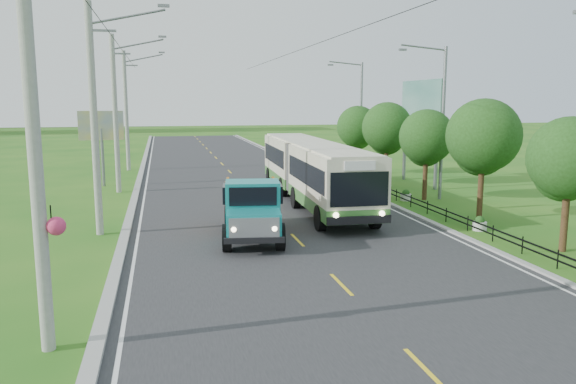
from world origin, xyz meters
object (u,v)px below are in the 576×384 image
object	(u,v)px
tree_fourth	(426,140)
planter_near	(480,224)
tree_third	(483,140)
pole_mid	(116,113)
tree_fifth	(387,130)
dump_truck	(252,204)
pole_nearest	(37,143)
bus	(312,167)
planter_mid	(406,196)
planter_far	(360,178)
tree_back	(358,129)
tree_second	(568,162)
billboard_left	(101,130)
pole_far	(127,110)
billboard_right	(421,108)
pole_near	(95,119)
streetlight_mid	(441,117)
streetlight_far	(359,113)

from	to	relation	value
tree_fourth	planter_near	size ratio (longest dim) A/B	8.06
tree_third	planter_near	world-z (taller)	tree_third
pole_mid	tree_third	xyz separation A→B (m)	(18.12, -12.86, -1.11)
tree_fifth	dump_truck	distance (m)	17.82
pole_nearest	bus	bearing A→B (deg)	57.62
pole_nearest	tree_fourth	size ratio (longest dim) A/B	1.85
pole_nearest	pole_mid	bearing A→B (deg)	90.06
tree_fourth	dump_truck	xyz separation A→B (m)	(-11.65, -7.28, -2.11)
planter_mid	planter_far	world-z (taller)	same
pole_mid	tree_back	world-z (taller)	pole_mid
tree_second	billboard_left	xyz separation A→B (m)	(-19.36, 21.86, 0.35)
pole_mid	tree_third	bearing A→B (deg)	-35.36
pole_far	billboard_right	bearing A→B (deg)	-32.30
pole_near	billboard_right	world-z (taller)	pole_near
pole_mid	streetlight_mid	size ratio (longest dim) A/B	1.10
tree_third	bus	world-z (taller)	tree_third
billboard_left	bus	distance (m)	15.67
planter_mid	tree_fifth	bearing A→B (deg)	78.44
tree_third	billboard_left	bearing A→B (deg)	140.67
pole_near	tree_back	distance (m)	24.98
planter_mid	billboard_left	xyz separation A→B (m)	(-18.10, 10.00, 3.58)
pole_near	pole_far	xyz separation A→B (m)	(0.00, 24.00, 0.00)
tree_second	planter_far	distance (m)	20.16
bus	planter_far	bearing A→B (deg)	54.39
tree_third	tree_fourth	distance (m)	6.01
pole_far	planter_mid	size ratio (longest dim) A/B	14.93
planter_near	pole_near	bearing A→B (deg)	169.91
tree_fourth	billboard_left	world-z (taller)	tree_fourth
tree_back	tree_third	bearing A→B (deg)	-90.00
pole_far	tree_second	size ratio (longest dim) A/B	1.89
tree_fourth	planter_far	bearing A→B (deg)	99.08
tree_third	streetlight_far	xyz separation A→B (m)	(0.79, 19.86, 0.92)
tree_fifth	planter_mid	distance (m)	7.21
streetlight_mid	planter_near	distance (m)	9.46
tree_second	tree_third	world-z (taller)	tree_third
planter_mid	billboard_left	bearing A→B (deg)	151.08
planter_near	planter_far	world-z (taller)	same
pole_far	tree_second	world-z (taller)	pole_far
streetlight_far	bus	world-z (taller)	streetlight_far
billboard_left	bus	bearing A→B (deg)	-36.71
pole_mid	tree_fourth	distance (m)	19.43
pole_far	dump_truck	distance (m)	27.17
planter_mid	bus	size ratio (longest dim) A/B	0.04
pole_near	tree_fifth	distance (m)	21.31
tree_second	planter_near	world-z (taller)	tree_second
pole_mid	streetlight_mid	world-z (taller)	pole_mid
tree_fourth	planter_mid	xyz separation A→B (m)	(-1.26, -0.14, -3.30)
pole_near	planter_far	bearing A→B (deg)	37.63
pole_far	billboard_right	size ratio (longest dim) A/B	1.37
tree_second	streetlight_far	distance (m)	25.91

